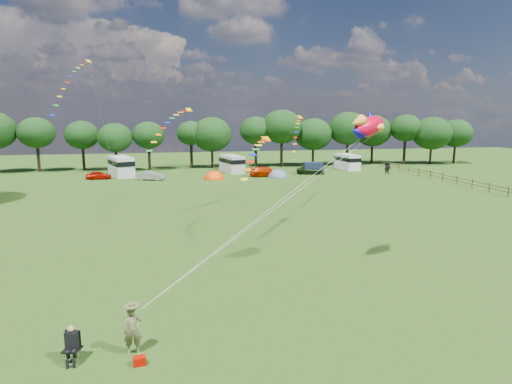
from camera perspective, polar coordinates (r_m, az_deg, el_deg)
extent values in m
plane|color=black|center=(22.93, 4.09, -13.40)|extent=(180.00, 180.00, 0.00)
cylinder|color=black|center=(79.14, -27.00, 3.93)|extent=(0.49, 0.49, 4.25)
ellipsoid|color=black|center=(78.88, -27.25, 7.05)|extent=(5.86, 5.86, 4.98)
cylinder|color=black|center=(78.21, -22.00, 4.10)|extent=(0.47, 0.47, 3.90)
ellipsoid|color=black|center=(77.94, -22.20, 7.06)|extent=(5.58, 5.58, 4.74)
cylinder|color=black|center=(74.37, -18.11, 3.93)|extent=(0.44, 0.44, 3.56)
ellipsoid|color=black|center=(74.09, -18.28, 6.90)|extent=(5.56, 5.56, 4.73)
cylinder|color=black|center=(74.89, -14.03, 4.32)|extent=(0.47, 0.47, 3.95)
ellipsoid|color=black|center=(74.61, -14.16, 7.36)|extent=(5.33, 5.33, 4.53)
cylinder|color=black|center=(76.68, -8.60, 4.78)|extent=(0.50, 0.50, 4.33)
ellipsoid|color=black|center=(76.42, -8.68, 7.79)|extent=(4.95, 4.95, 4.21)
cylinder|color=black|center=(76.53, -5.85, 4.45)|extent=(0.43, 0.43, 3.31)
ellipsoid|color=black|center=(76.23, -5.91, 7.66)|extent=(7.03, 7.03, 5.98)
cylinder|color=black|center=(77.89, -0.02, 4.99)|extent=(0.50, 0.50, 4.36)
ellipsoid|color=black|center=(77.62, -0.02, 8.20)|extent=(5.84, 5.84, 4.97)
cylinder|color=black|center=(78.07, 3.42, 5.05)|extent=(0.51, 0.51, 4.55)
ellipsoid|color=black|center=(77.79, 3.46, 8.69)|extent=(7.15, 7.15, 6.08)
cylinder|color=black|center=(80.62, 7.59, 4.66)|extent=(0.42, 0.42, 3.21)
ellipsoid|color=black|center=(80.34, 7.66, 7.64)|extent=(6.90, 6.90, 5.86)
cylinder|color=black|center=(82.31, 12.05, 4.98)|extent=(0.48, 0.48, 4.17)
ellipsoid|color=black|center=(82.04, 12.17, 8.29)|extent=(7.16, 7.16, 6.09)
cylinder|color=black|center=(86.60, 15.19, 4.92)|extent=(0.45, 0.45, 3.66)
ellipsoid|color=black|center=(86.33, 15.32, 7.88)|extent=(7.05, 7.05, 5.99)
cylinder|color=black|center=(86.95, 19.17, 5.06)|extent=(0.52, 0.52, 4.65)
ellipsoid|color=black|center=(86.71, 19.34, 8.06)|extent=(5.96, 5.96, 5.06)
cylinder|color=black|center=(88.41, 22.23, 4.47)|extent=(0.42, 0.42, 3.19)
ellipsoid|color=black|center=(88.15, 22.42, 7.25)|extent=(7.23, 7.23, 6.14)
cylinder|color=black|center=(91.81, 24.92, 4.57)|extent=(0.44, 0.44, 3.52)
ellipsoid|color=black|center=(91.57, 25.11, 7.11)|extent=(6.22, 6.22, 5.28)
cylinder|color=#472D19|center=(56.54, 30.60, 0.01)|extent=(0.12, 0.12, 1.20)
cylinder|color=#472D19|center=(58.76, 28.66, 0.51)|extent=(0.12, 0.12, 1.20)
cylinder|color=#472D19|center=(57.59, 29.64, 0.61)|extent=(0.08, 3.00, 0.08)
cylinder|color=#472D19|center=(57.65, 29.61, 0.21)|extent=(0.08, 3.00, 0.08)
cylinder|color=#472D19|center=(61.05, 26.87, 0.97)|extent=(0.12, 0.12, 1.20)
cylinder|color=#472D19|center=(59.85, 27.77, 1.08)|extent=(0.08, 3.00, 0.08)
cylinder|color=#472D19|center=(59.91, 27.74, 0.70)|extent=(0.08, 3.00, 0.08)
cylinder|color=#472D19|center=(63.40, 25.20, 1.40)|extent=(0.12, 0.12, 1.20)
cylinder|color=#472D19|center=(62.17, 26.04, 1.51)|extent=(0.08, 3.00, 0.08)
cylinder|color=#472D19|center=(62.23, 26.02, 1.15)|extent=(0.08, 3.00, 0.08)
cylinder|color=#472D19|center=(65.81, 23.66, 1.80)|extent=(0.12, 0.12, 1.20)
cylinder|color=#472D19|center=(64.55, 24.44, 1.92)|extent=(0.08, 3.00, 0.08)
cylinder|color=#472D19|center=(64.60, 24.41, 1.56)|extent=(0.08, 3.00, 0.08)
cylinder|color=#472D19|center=(68.26, 22.22, 2.17)|extent=(0.12, 0.12, 1.20)
cylinder|color=#472D19|center=(66.98, 22.95, 2.29)|extent=(0.08, 3.00, 0.08)
cylinder|color=#472D19|center=(67.03, 22.93, 1.95)|extent=(0.08, 3.00, 0.08)
cylinder|color=#472D19|center=(70.75, 20.89, 2.51)|extent=(0.12, 0.12, 1.20)
cylinder|color=#472D19|center=(69.45, 21.56, 2.63)|extent=(0.08, 3.00, 0.08)
cylinder|color=#472D19|center=(69.50, 21.54, 2.31)|extent=(0.08, 3.00, 0.08)
cylinder|color=#472D19|center=(73.28, 19.65, 2.83)|extent=(0.12, 0.12, 1.20)
cylinder|color=#472D19|center=(71.97, 20.27, 2.95)|extent=(0.08, 3.00, 0.08)
cylinder|color=#472D19|center=(72.01, 20.25, 2.64)|extent=(0.08, 3.00, 0.08)
cylinder|color=#472D19|center=(75.84, 18.48, 3.13)|extent=(0.12, 0.12, 1.20)
cylinder|color=#472D19|center=(74.52, 19.07, 3.25)|extent=(0.08, 3.00, 0.08)
cylinder|color=#472D19|center=(74.56, 19.05, 2.94)|extent=(0.08, 3.00, 0.08)
cylinder|color=#472D19|center=(78.44, 17.40, 3.40)|extent=(0.12, 0.12, 1.20)
cylinder|color=#472D19|center=(77.10, 17.95, 3.52)|extent=(0.08, 3.00, 0.08)
cylinder|color=#472D19|center=(77.14, 17.93, 3.23)|extent=(0.08, 3.00, 0.08)
cylinder|color=#472D19|center=(81.06, 16.38, 3.66)|extent=(0.12, 0.12, 1.20)
cylinder|color=#472D19|center=(79.71, 16.90, 3.78)|extent=(0.08, 3.00, 0.08)
cylinder|color=#472D19|center=(79.75, 16.88, 3.49)|extent=(0.08, 3.00, 0.08)
imported|color=#B40E03|center=(66.53, -20.26, 2.11)|extent=(3.67, 1.56, 1.21)
imported|color=gray|center=(63.48, -13.88, 2.13)|extent=(3.89, 2.29, 1.29)
imported|color=#BA2500|center=(65.16, 1.40, 2.71)|extent=(5.34, 3.17, 1.50)
imported|color=black|center=(68.52, 7.31, 2.89)|extent=(5.01, 3.68, 1.24)
cube|color=silver|center=(68.75, -17.55, 3.27)|extent=(4.51, 6.55, 3.02)
cube|color=black|center=(68.69, -17.58, 3.78)|extent=(4.60, 6.68, 0.72)
cylinder|color=black|center=(67.06, -17.10, 2.20)|extent=(0.91, 0.59, 0.85)
cylinder|color=black|center=(70.71, -17.89, 2.54)|extent=(0.91, 0.59, 0.85)
cube|color=silver|center=(70.46, -3.24, 3.77)|extent=(3.68, 5.94, 2.76)
cube|color=black|center=(70.40, -3.25, 4.23)|extent=(3.75, 6.06, 0.65)
cylinder|color=black|center=(68.99, -2.67, 2.81)|extent=(0.82, 0.47, 0.78)
cylinder|color=black|center=(72.17, -3.78, 3.13)|extent=(0.82, 0.47, 0.78)
cube|color=white|center=(75.64, 12.06, 3.95)|extent=(2.79, 5.46, 2.63)
cube|color=black|center=(75.59, 12.08, 4.35)|extent=(2.85, 5.57, 0.62)
cylinder|color=black|center=(74.33, 12.67, 3.09)|extent=(0.76, 0.35, 0.74)
cylinder|color=black|center=(77.18, 11.43, 3.39)|extent=(0.76, 0.35, 0.74)
ellipsoid|color=#F34706|center=(63.05, -5.61, 1.75)|extent=(2.92, 3.36, 2.40)
cylinder|color=#F34706|center=(63.04, -5.61, 1.77)|extent=(3.06, 3.06, 0.08)
ellipsoid|color=slate|center=(64.78, 2.88, 2.01)|extent=(3.01, 3.46, 2.35)
cylinder|color=slate|center=(64.78, 2.88, 2.02)|extent=(3.16, 3.16, 0.08)
cube|color=#16213A|center=(69.07, 7.62, 3.18)|extent=(3.29, 2.84, 1.82)
imported|color=brown|center=(17.97, -16.11, -17.31)|extent=(0.77, 0.56, 1.96)
cylinder|color=#99999E|center=(18.33, -24.23, -19.80)|extent=(0.02, 0.02, 0.53)
cylinder|color=#99999E|center=(18.23, -22.59, -19.86)|extent=(0.02, 0.02, 0.53)
cylinder|color=#99999E|center=(18.76, -23.88, -19.05)|extent=(0.02, 0.02, 0.53)
cylinder|color=#99999E|center=(18.66, -22.28, -19.10)|extent=(0.02, 0.02, 0.53)
cube|color=black|center=(18.37, -23.31, -18.73)|extent=(0.74, 0.72, 0.06)
cube|color=black|center=(18.45, -23.20, -17.42)|extent=(0.59, 0.23, 0.63)
cube|color=black|center=(18.24, -23.36, -17.65)|extent=(0.50, 0.39, 0.66)
sphere|color=tan|center=(18.02, -23.48, -16.39)|extent=(0.25, 0.25, 0.25)
cube|color=#A90900|center=(17.62, -15.27, -20.91)|extent=(0.51, 0.38, 0.33)
ellipsoid|color=red|center=(25.75, 14.82, 8.42)|extent=(3.00, 2.44, 1.66)
ellipsoid|color=yellow|center=(25.76, 14.80, 8.14)|extent=(1.88, 1.51, 0.91)
cone|color=#FF9D2C|center=(24.69, 13.29, 9.03)|extent=(1.25, 1.16, 0.87)
cone|color=#0C08C7|center=(24.70, 13.24, 7.83)|extent=(1.25, 1.16, 0.87)
cone|color=#0C08C7|center=(25.82, 14.97, 9.61)|extent=(0.91, 0.95, 0.74)
sphere|color=white|center=(26.75, 15.41, 8.78)|extent=(0.28, 0.28, 0.28)
sphere|color=black|center=(26.84, 15.40, 8.78)|extent=(0.14, 0.14, 0.14)
cube|color=#D4E300|center=(49.12, -21.42, 15.94)|extent=(0.68, 0.68, 0.32)
cube|color=red|center=(48.65, -21.83, 15.71)|extent=(0.47, 0.47, 0.09)
cube|color=orange|center=(48.19, -22.25, 15.42)|extent=(0.47, 0.47, 0.10)
cube|color=yellow|center=(47.71, -22.66, 15.04)|extent=(0.46, 0.46, 0.11)
cube|color=#198C1E|center=(47.24, -23.07, 14.55)|extent=(0.46, 0.46, 0.11)
cube|color=#0C1EB2|center=(46.76, -23.48, 13.95)|extent=(0.46, 0.46, 0.12)
cube|color=red|center=(46.29, -23.89, 13.24)|extent=(0.46, 0.46, 0.13)
cube|color=orange|center=(45.82, -24.30, 12.42)|extent=(0.45, 0.45, 0.14)
cube|color=yellow|center=(45.36, -24.71, 11.48)|extent=(0.45, 0.45, 0.14)
cube|color=#198C1E|center=(44.92, -25.11, 10.42)|extent=(0.44, 0.44, 0.15)
cube|color=#0C1EB2|center=(44.49, -25.52, 9.23)|extent=(0.44, 0.44, 0.16)
cube|color=#EAC100|center=(41.91, -8.95, 10.79)|extent=(0.71, 0.67, 0.35)
cube|color=red|center=(41.44, -9.49, 10.63)|extent=(0.56, 0.40, 0.10)
cube|color=orange|center=(40.97, -10.04, 10.42)|extent=(0.56, 0.39, 0.11)
cube|color=yellow|center=(40.51, -10.59, 10.08)|extent=(0.56, 0.39, 0.12)
cube|color=#198C1E|center=(40.06, -11.15, 9.62)|extent=(0.56, 0.39, 0.13)
cube|color=#0C1EB2|center=(39.61, -11.72, 9.04)|extent=(0.56, 0.38, 0.13)
cube|color=red|center=(39.17, -12.29, 8.32)|extent=(0.55, 0.38, 0.14)
cube|color=orange|center=(38.75, -12.87, 7.47)|extent=(0.55, 0.37, 0.15)
cube|color=yellow|center=(38.34, -13.46, 6.48)|extent=(0.55, 0.37, 0.16)
cube|color=#198C1E|center=(37.96, -14.05, 5.35)|extent=(0.55, 0.36, 0.17)
cube|color=orange|center=(34.17, 1.35, 7.08)|extent=(0.79, 0.74, 0.39)
cube|color=red|center=(33.58, 1.02, 6.91)|extent=(0.63, 0.43, 0.11)
cube|color=orange|center=(33.00, 0.69, 6.66)|extent=(0.63, 0.43, 0.12)
cube|color=yellow|center=(32.42, 0.34, 6.26)|extent=(0.63, 0.42, 0.13)
cube|color=#198C1E|center=(31.85, -0.01, 5.70)|extent=(0.62, 0.42, 0.14)
cube|color=#0C1EB2|center=(31.29, -0.38, 4.97)|extent=(0.62, 0.42, 0.15)
cube|color=red|center=(30.74, -0.77, 4.07)|extent=(0.62, 0.41, 0.16)
cube|color=orange|center=(30.21, -1.16, 2.98)|extent=(0.62, 0.41, 0.17)
cube|color=yellow|center=(29.71, -1.57, 1.71)|extent=(0.62, 0.40, 0.18)
imported|color=black|center=(71.89, 16.90, 3.02)|extent=(0.86, 0.63, 1.61)
imported|color=black|center=(71.95, 17.20, 3.10)|extent=(1.21, 0.60, 1.84)
cube|color=#D8BF01|center=(45.74, 5.88, 9.90)|extent=(0.74, 0.72, 0.35)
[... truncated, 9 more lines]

